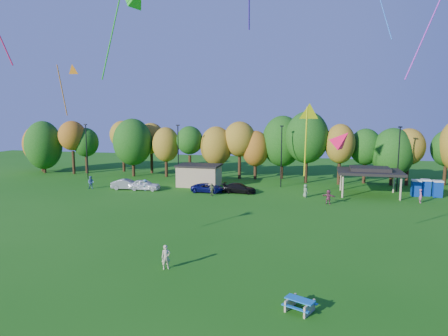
% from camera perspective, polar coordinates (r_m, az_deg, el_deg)
% --- Properties ---
extents(ground, '(160.00, 160.00, 0.00)m').
position_cam_1_polar(ground, '(22.74, -7.77, -21.02)').
color(ground, '#19600F').
rests_on(ground, ground).
extents(tree_line, '(93.57, 10.55, 11.15)m').
position_cam_1_polar(tree_line, '(64.75, 6.00, 3.43)').
color(tree_line, black).
rests_on(tree_line, ground).
extents(lamp_posts, '(64.50, 0.25, 9.09)m').
position_cam_1_polar(lamp_posts, '(59.05, 8.20, 1.97)').
color(lamp_posts, black).
rests_on(lamp_posts, ground).
extents(utility_building, '(6.30, 4.30, 3.25)m').
position_cam_1_polar(utility_building, '(59.84, -3.57, -1.03)').
color(utility_building, tan).
rests_on(utility_building, ground).
extents(pavilion, '(8.20, 6.20, 3.77)m').
position_cam_1_polar(pavilion, '(56.41, 20.09, -0.43)').
color(pavilion, tan).
rests_on(pavilion, ground).
extents(porta_potties, '(3.75, 1.76, 2.18)m').
position_cam_1_polar(porta_potties, '(58.97, 26.93, -2.56)').
color(porta_potties, navy).
rests_on(porta_potties, ground).
extents(picnic_table, '(2.01, 1.87, 0.70)m').
position_cam_1_polar(picnic_table, '(23.84, 10.78, -18.55)').
color(picnic_table, tan).
rests_on(picnic_table, ground).
extents(kite_flyer, '(0.75, 0.68, 1.73)m').
position_cam_1_polar(kite_flyer, '(29.10, -8.29, -12.49)').
color(kite_flyer, beige).
rests_on(kite_flyer, ground).
extents(car_a, '(4.61, 2.19, 1.52)m').
position_cam_1_polar(car_a, '(57.86, -11.30, -2.37)').
color(car_a, white).
rests_on(car_a, ground).
extents(car_b, '(4.59, 2.18, 1.45)m').
position_cam_1_polar(car_b, '(58.93, -13.68, -2.29)').
color(car_b, gray).
rests_on(car_b, ground).
extents(car_c, '(4.52, 2.10, 1.25)m').
position_cam_1_polar(car_c, '(55.21, -2.37, -2.85)').
color(car_c, '#0E1156').
rests_on(car_c, ground).
extents(car_d, '(4.65, 2.01, 1.33)m').
position_cam_1_polar(car_d, '(54.79, 2.19, -2.90)').
color(car_d, black).
rests_on(car_d, ground).
extents(far_person_0, '(0.74, 1.12, 1.62)m').
position_cam_1_polar(far_person_0, '(57.35, -11.21, -2.41)').
color(far_person_0, teal).
rests_on(far_person_0, ground).
extents(far_person_1, '(1.04, 0.90, 1.85)m').
position_cam_1_polar(far_person_1, '(60.82, -18.48, -1.97)').
color(far_person_1, '#4966A2').
rests_on(far_person_1, ground).
extents(far_person_2, '(0.91, 1.00, 1.72)m').
position_cam_1_polar(far_person_2, '(53.01, 11.54, -3.21)').
color(far_person_2, '#67875C').
rests_on(far_person_2, ground).
extents(far_person_3, '(1.06, 0.76, 1.67)m').
position_cam_1_polar(far_person_3, '(52.91, -1.78, -3.10)').
color(far_person_3, '#647346').
rests_on(far_person_3, ground).
extents(far_person_4, '(0.45, 0.65, 1.72)m').
position_cam_1_polar(far_person_4, '(54.42, 26.28, -3.59)').
color(far_person_4, '#B35480').
rests_on(far_person_4, ground).
extents(far_person_5, '(1.71, 0.95, 1.75)m').
position_cam_1_polar(far_person_5, '(49.82, 14.69, -4.01)').
color(far_person_5, '#823652').
rests_on(far_person_5, ground).
extents(kite_3, '(1.63, 1.40, 1.36)m').
position_cam_1_polar(kite_3, '(21.24, 16.53, 3.94)').
color(kite_3, '#F60D42').
extents(kite_9, '(1.35, 3.17, 5.32)m').
position_cam_1_polar(kite_9, '(43.07, -20.81, 13.04)').
color(kite_9, orange).
extents(kite_12, '(1.65, 3.44, 5.62)m').
position_cam_1_polar(kite_12, '(28.45, 12.06, 8.20)').
color(kite_12, '#FFF71A').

